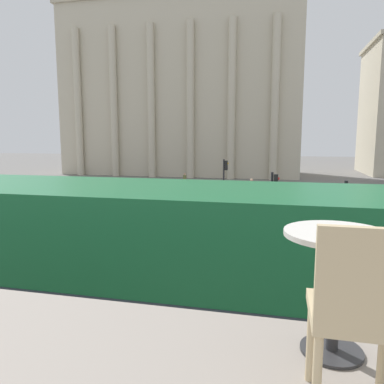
{
  "coord_description": "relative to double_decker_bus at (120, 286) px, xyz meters",
  "views": [
    {
      "loc": [
        1.2,
        -2.53,
        4.88
      ],
      "look_at": [
        -2.91,
        14.99,
        2.26
      ],
      "focal_mm": 35.0,
      "sensor_mm": 36.0,
      "label": 1
    }
  ],
  "objects": [
    {
      "name": "double_decker_bus",
      "position": [
        0.0,
        0.0,
        0.0
      ],
      "size": [
        11.35,
        2.69,
        4.07
      ],
      "rotation": [
        0.0,
        0.0,
        0.09
      ],
      "color": "black",
      "rests_on": "ground_plane"
    },
    {
      "name": "cafe_dining_table",
      "position": [
        3.02,
        -3.68,
        1.89
      ],
      "size": [
        0.6,
        0.6,
        0.73
      ],
      "color": "#2D2D30",
      "rests_on": "cafe_floor_slab"
    },
    {
      "name": "cafe_chair_0",
      "position": [
        3.04,
        -4.21,
        1.87
      ],
      "size": [
        0.4,
        0.4,
        0.91
      ],
      "rotation": [
        0.0,
        0.0,
        -0.05
      ],
      "color": "#D1B789",
      "rests_on": "cafe_floor_slab"
    },
    {
      "name": "plaza_building_left",
      "position": [
        -10.35,
        43.93,
        8.78
      ],
      "size": [
        31.33,
        11.54,
        22.12
      ],
      "color": "beige",
      "rests_on": "ground_plane"
    },
    {
      "name": "traffic_light_near",
      "position": [
        4.93,
        7.21,
        0.01
      ],
      "size": [
        0.42,
        0.24,
        3.48
      ],
      "color": "black",
      "rests_on": "ground_plane"
    },
    {
      "name": "traffic_light_mid",
      "position": [
        2.44,
        12.51,
        -0.14
      ],
      "size": [
        0.42,
        0.24,
        3.23
      ],
      "color": "black",
      "rests_on": "ground_plane"
    },
    {
      "name": "traffic_light_far",
      "position": [
        -1.23,
        21.51,
        -0.1
      ],
      "size": [
        0.42,
        0.24,
        3.3
      ],
      "color": "black",
      "rests_on": "ground_plane"
    },
    {
      "name": "pedestrian_grey",
      "position": [
        0.63,
        23.16,
        -1.26
      ],
      "size": [
        0.32,
        0.32,
        1.75
      ],
      "rotation": [
        0.0,
        0.0,
        5.41
      ],
      "color": "#282B33",
      "rests_on": "ground_plane"
    },
    {
      "name": "pedestrian_yellow",
      "position": [
        -1.75,
        8.79,
        -1.28
      ],
      "size": [
        0.32,
        0.32,
        1.72
      ],
      "rotation": [
        0.0,
        0.0,
        5.44
      ],
      "color": "#282B33",
      "rests_on": "ground_plane"
    },
    {
      "name": "pedestrian_olive",
      "position": [
        -5.96,
        28.07,
        -1.36
      ],
      "size": [
        0.32,
        0.32,
        1.59
      ],
      "rotation": [
        0.0,
        0.0,
        4.0
      ],
      "color": "#282B33",
      "rests_on": "ground_plane"
    }
  ]
}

